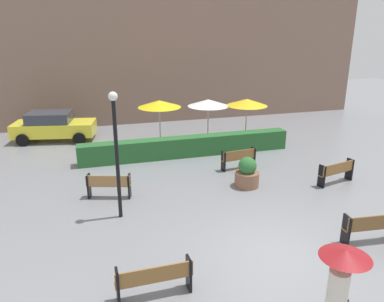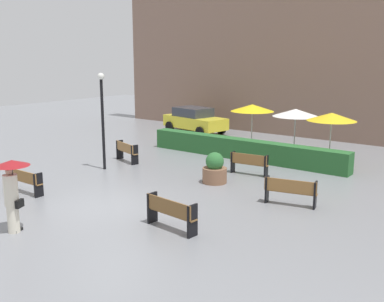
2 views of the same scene
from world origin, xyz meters
TOP-DOWN VIEW (x-y plane):
  - ground_plane at (0.00, 0.00)m, footprint 60.00×60.00m
  - bench_near_right at (2.77, -0.37)m, footprint 1.73×0.53m
  - bench_near_left at (-3.54, -0.87)m, footprint 1.75×0.36m
  - bench_far_left at (-4.12, 4.72)m, footprint 1.58×0.77m
  - bench_far_right at (4.50, 3.55)m, footprint 1.70×0.67m
  - bench_back_row at (1.48, 6.11)m, footprint 1.60×0.50m
  - pedestrian_with_umbrella at (-0.50, -3.10)m, footprint 0.94×0.94m
  - planter_pot at (1.04, 4.30)m, footprint 0.93×0.93m
  - lamp_post at (-3.88, 3.19)m, footprint 0.28×0.28m
  - patio_umbrella_yellow at (-1.02, 10.65)m, footprint 2.21×2.21m
  - patio_umbrella_white at (1.49, 10.33)m, footprint 2.15×2.15m
  - patio_umbrella_yellow_far at (3.43, 9.78)m, footprint 2.13×2.13m
  - hedge_strip at (-0.18, 8.40)m, footprint 10.07×0.70m
  - building_facade at (0.00, 16.00)m, footprint 28.00×1.20m
  - parked_car at (-6.39, 12.90)m, footprint 4.46×2.60m

SIDE VIEW (x-z plane):
  - ground_plane at x=0.00m, z-range 0.00..0.00m
  - hedge_strip at x=-0.18m, z-range 0.00..0.94m
  - bench_near_left at x=-3.54m, z-range 0.08..0.92m
  - planter_pot at x=1.04m, z-range -0.08..1.10m
  - bench_back_row at x=1.48m, z-range 0.08..0.95m
  - bench_far_right at x=4.50m, z-range 0.08..0.96m
  - bench_far_left at x=-4.12m, z-range 0.08..0.97m
  - bench_near_right at x=2.77m, z-range 0.08..0.98m
  - parked_car at x=-6.39m, z-range 0.03..1.60m
  - pedestrian_with_umbrella at x=-0.50m, z-range 0.28..2.33m
  - patio_umbrella_white at x=1.49m, z-range 0.97..3.26m
  - patio_umbrella_yellow_far at x=3.43m, z-range 0.98..3.29m
  - patio_umbrella_yellow at x=-1.02m, z-range 0.98..3.29m
  - lamp_post at x=-3.88m, z-range 0.45..4.50m
  - building_facade at x=0.00m, z-range 0.00..9.94m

